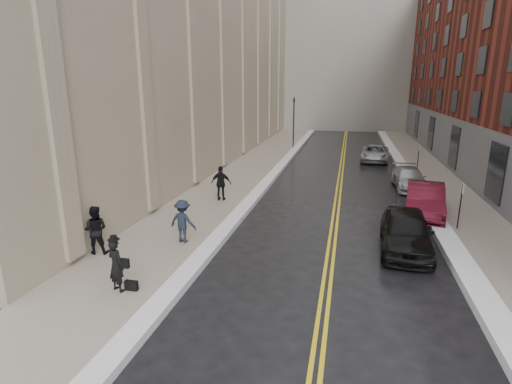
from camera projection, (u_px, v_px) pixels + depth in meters
The scene contains 18 objects.
ground at pixel (240, 301), 12.14m from camera, with size 160.00×160.00×0.00m, color black.
sidewalk_left at pixel (239, 177), 28.16m from camera, with size 4.00×64.00×0.15m, color gray.
sidewalk_right at pixel (444, 188), 25.20m from camera, with size 3.00×64.00×0.15m, color gray.
lane_stripe_a at pixel (338, 183), 26.67m from camera, with size 0.12×64.00×0.01m, color gold.
lane_stripe_b at pixel (341, 184), 26.61m from camera, with size 0.12×64.00×0.01m, color gold.
snow_ridge_left at pixel (271, 178), 27.64m from camera, with size 0.70×60.80×0.26m, color white.
snow_ridge_right at pixel (413, 185), 25.58m from camera, with size 0.85×60.80×0.30m, color white.
traffic_signal at pixel (294, 119), 40.12m from camera, with size 0.18×0.15×5.20m.
parking_sign_near at pixel (461, 203), 17.58m from camera, with size 0.06×0.35×2.23m.
parking_sign_far at pixel (418, 157), 28.87m from camera, with size 0.06×0.35×2.23m.
car_black at pixel (406, 231), 15.70m from camera, with size 1.90×4.71×1.61m, color black.
car_maroon at pixel (425, 200), 19.88m from camera, with size 1.72×4.94×1.63m, color #4F0E1B.
car_silver_near at pixel (409, 178), 25.31m from camera, with size 1.81×4.46×1.29m, color #989B9F.
car_silver_far at pixel (375, 153), 34.43m from camera, with size 2.25×4.89×1.36m, color #A9ACB2.
pedestrian_main at pixel (116, 265), 12.28m from camera, with size 0.62×0.41×1.70m, color black.
pedestrian_a at pixel (95, 230), 15.06m from camera, with size 0.91×0.71×1.87m, color black.
pedestrian_b at pixel (183, 221), 16.15m from camera, with size 1.15×0.66×1.78m, color black.
pedestrian_c at pixel (221, 183), 22.07m from camera, with size 1.13×0.47×1.92m, color black.
Camera 1 is at (2.93, -10.47, 6.37)m, focal length 28.00 mm.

